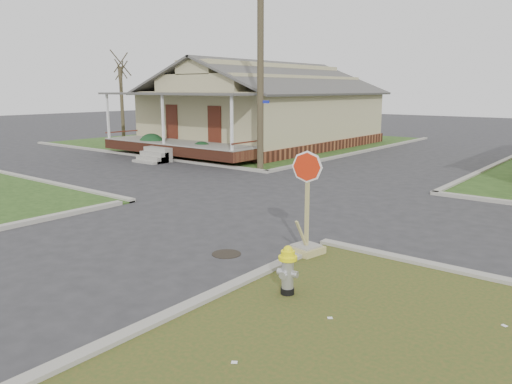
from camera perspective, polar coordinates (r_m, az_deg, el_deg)
The scene contains 11 objects.
ground at distance 12.84m, azimuth -9.26°, elevation -4.49°, with size 120.00×120.00×0.00m, color #2C2C2F.
verge_far_left at distance 34.54m, azimuth -1.74°, elevation 5.86°, with size 19.00×19.00×0.05m, color #274217.
curbs at distance 16.50m, azimuth 3.65°, elevation -0.73°, with size 80.00×40.00×0.12m, color #9E9B8F, non-canonical shape.
manhole at distance 11.01m, azimuth -3.40°, elevation -7.07°, with size 0.64×0.64×0.01m, color black.
corner_house at distance 31.48m, azimuth 0.90°, elevation 9.40°, with size 10.10×15.50×5.30m.
utility_pole at distance 21.77m, azimuth 0.51°, elevation 14.65°, with size 1.80×0.28×9.00m.
tree_far_left at distance 33.90m, azimuth -15.06°, elevation 9.55°, with size 0.22×0.22×4.90m, color #403624.
fire_hydrant at distance 8.70m, azimuth 3.64°, elevation -8.61°, with size 0.33×0.33×0.87m.
stop_sign at distance 10.82m, azimuth 5.78°, elevation -4.53°, with size 0.63×0.62×2.24m.
hedge_left at distance 27.41m, azimuth -11.83°, elevation 5.33°, with size 1.49×1.22×1.14m, color #13341A.
hedge_right at distance 25.15m, azimuth -6.20°, elevation 4.78°, with size 1.28×1.05×0.98m, color #13341A.
Camera 1 is at (9.18, -8.24, 3.55)m, focal length 35.00 mm.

